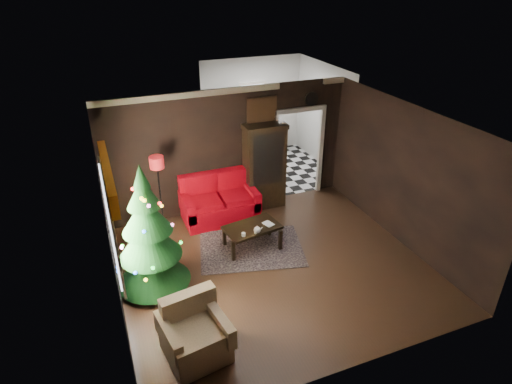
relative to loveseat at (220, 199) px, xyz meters
name	(u,v)px	position (x,y,z in m)	size (l,w,h in m)	color
floor	(274,267)	(0.40, -2.05, -0.50)	(5.50, 5.50, 0.00)	#301E12
ceiling	(277,124)	(0.40, -2.05, 2.30)	(5.50, 5.50, 0.00)	white
wall_back	(229,151)	(0.40, 0.45, 0.90)	(5.50, 5.50, 0.00)	black
wall_front	(357,291)	(0.40, -4.55, 0.90)	(5.50, 5.50, 0.00)	black
wall_left	(110,234)	(-2.35, -2.05, 0.90)	(5.50, 5.50, 0.00)	black
wall_right	(405,176)	(3.15, -2.05, 0.90)	(5.50, 5.50, 0.00)	black
doorway	(298,154)	(2.10, 0.45, 0.55)	(1.10, 0.10, 2.10)	beige
left_window	(111,224)	(-2.31, -1.85, 0.95)	(0.05, 1.60, 1.40)	white
valance	(108,176)	(-2.23, -1.85, 1.77)	(0.12, 2.10, 0.35)	#86420B
kitchen_floor	(272,170)	(2.10, 1.95, -0.50)	(3.00, 3.00, 0.00)	silver
kitchen_window	(252,97)	(2.10, 3.40, 1.20)	(0.70, 0.06, 0.70)	white
rug	(251,248)	(0.22, -1.34, -0.49)	(2.02, 1.47, 0.01)	#41353E
loveseat	(220,199)	(0.00, 0.00, 0.00)	(1.70, 0.90, 1.00)	maroon
curio_cabinet	(264,168)	(1.15, 0.22, 0.45)	(0.90, 0.45, 1.90)	black
floor_lamp	(161,198)	(-1.27, -0.10, 0.33)	(0.31, 0.31, 1.82)	black
christmas_tree	(149,235)	(-1.76, -1.75, 0.55)	(1.26, 1.26, 2.40)	black
armchair	(195,332)	(-1.47, -3.53, -0.04)	(0.87, 0.87, 0.89)	tan
coffee_table	(252,237)	(0.26, -1.30, -0.25)	(1.07, 0.64, 0.48)	black
teapot	(257,230)	(0.26, -1.56, 0.06)	(0.15, 0.15, 0.15)	silver
cup_a	(243,234)	(-0.02, -1.56, 0.02)	(0.08, 0.08, 0.07)	white
cup_b	(256,232)	(0.23, -1.56, 0.02)	(0.06, 0.06, 0.05)	white
book	(265,221)	(0.50, -1.37, 0.10)	(0.16, 0.02, 0.22)	tan
wall_clock	(311,99)	(2.35, 0.40, 1.88)	(0.32, 0.32, 0.06)	white
painting	(262,110)	(1.15, 0.41, 1.75)	(0.62, 0.05, 0.52)	#A66940
kitchen_counter	(256,141)	(2.10, 3.15, -0.05)	(1.80, 0.60, 0.90)	white
kitchen_table	(266,163)	(1.80, 1.65, -0.12)	(0.70, 0.70, 0.75)	brown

